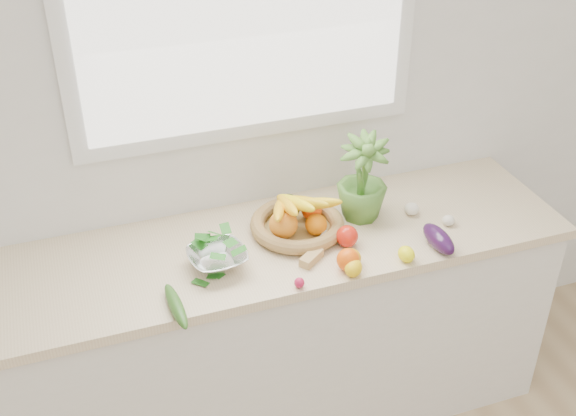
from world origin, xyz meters
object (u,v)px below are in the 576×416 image
object	(u,v)px
fruit_basket	(296,220)
colander_with_spinach	(217,254)
cucumber	(176,306)
potted_herb	(362,178)
apple	(347,236)
eggplant	(439,239)

from	to	relation	value
fruit_basket	colander_with_spinach	xyz separation A→B (m)	(-0.34, -0.12, 0.00)
cucumber	potted_herb	world-z (taller)	potted_herb
apple	colander_with_spinach	xyz separation A→B (m)	(-0.48, 0.03, 0.02)
potted_herb	colander_with_spinach	size ratio (longest dim) A/B	1.53
eggplant	colander_with_spinach	world-z (taller)	colander_with_spinach
colander_with_spinach	fruit_basket	bearing A→B (deg)	19.00
fruit_basket	colander_with_spinach	world-z (taller)	fruit_basket
eggplant	cucumber	world-z (taller)	eggplant
fruit_basket	colander_with_spinach	distance (m)	0.36
colander_with_spinach	eggplant	bearing A→B (deg)	-10.85
apple	colander_with_spinach	bearing A→B (deg)	176.41
potted_herb	eggplant	bearing A→B (deg)	-57.36
cucumber	fruit_basket	xyz separation A→B (m)	(0.52, 0.30, 0.03)
apple	potted_herb	xyz separation A→B (m)	(0.13, 0.16, 0.13)
apple	cucumber	distance (m)	0.69
eggplant	fruit_basket	bearing A→B (deg)	149.49
potted_herb	fruit_basket	bearing A→B (deg)	-176.28
potted_herb	colander_with_spinach	bearing A→B (deg)	-167.61
eggplant	cucumber	distance (m)	0.98
apple	cucumber	xyz separation A→B (m)	(-0.67, -0.15, -0.02)
apple	fruit_basket	xyz separation A→B (m)	(-0.14, 0.15, 0.01)
eggplant	fruit_basket	distance (m)	0.53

